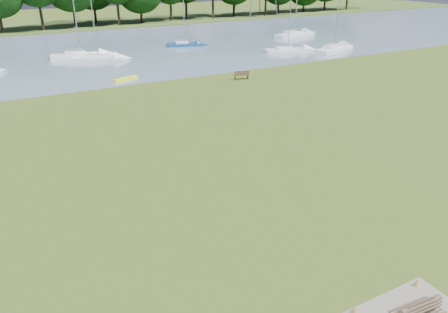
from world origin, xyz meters
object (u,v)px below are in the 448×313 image
riverbank_bench (242,75)px  sailboat_8 (294,33)px  sailboat_6 (97,57)px  sailboat_7 (184,43)px  sailboat_4 (80,54)px  kayak (126,79)px  sailboat_3 (334,48)px  sailboat_1 (288,49)px

riverbank_bench → sailboat_8: sailboat_8 is taller
sailboat_8 → sailboat_6: bearing=177.3°
sailboat_6 → sailboat_7: sailboat_6 is taller
sailboat_4 → sailboat_7: size_ratio=1.19×
sailboat_4 → sailboat_6: bearing=-43.9°
sailboat_7 → sailboat_8: size_ratio=0.76×
kayak → sailboat_3: size_ratio=0.30×
sailboat_4 → sailboat_8: size_ratio=0.90×
sailboat_3 → sailboat_4: (-32.15, 12.22, -0.02)m
sailboat_3 → sailboat_6: size_ratio=1.21×
riverbank_bench → sailboat_3: (19.40, 7.40, 0.08)m
sailboat_8 → sailboat_3: bearing=-111.9°
kayak → sailboat_1: size_ratio=0.32×
sailboat_1 → riverbank_bench: bearing=-127.5°
sailboat_1 → sailboat_4: 27.90m
sailboat_7 → sailboat_6: bearing=-147.0°
sailboat_1 → sailboat_8: sailboat_8 is taller
kayak → sailboat_3: sailboat_3 is taller
riverbank_bench → sailboat_7: sailboat_7 is taller
sailboat_3 → sailboat_8: sailboat_3 is taller
riverbank_bench → sailboat_6: sailboat_6 is taller
riverbank_bench → sailboat_6: bearing=139.5°
sailboat_3 → sailboat_7: size_ratio=1.42×
sailboat_8 → riverbank_bench: bearing=-146.0°
riverbank_bench → kayak: bearing=170.5°
riverbank_bench → sailboat_7: (2.74, 21.12, -0.03)m
sailboat_1 → sailboat_3: size_ratio=0.93×
kayak → sailboat_6: 11.85m
kayak → sailboat_3: bearing=-15.5°
riverbank_bench → kayak: size_ratio=0.58×
sailboat_6 → sailboat_7: bearing=38.9°
kayak → sailboat_7: 20.86m
kayak → riverbank_bench: bearing=-45.4°
riverbank_bench → sailboat_3: size_ratio=0.18×
sailboat_3 → sailboat_4: bearing=140.3°
sailboat_3 → sailboat_8: size_ratio=1.07×
kayak → sailboat_1: sailboat_1 is taller
sailboat_3 → sailboat_4: 34.40m
sailboat_1 → sailboat_6: 25.59m
sailboat_4 → sailboat_6: size_ratio=1.01×
sailboat_7 → sailboat_8: sailboat_8 is taller
sailboat_7 → sailboat_8: 19.86m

